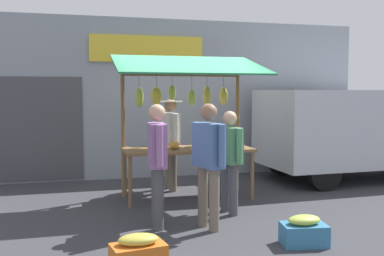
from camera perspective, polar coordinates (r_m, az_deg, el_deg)
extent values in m
plane|color=#38383D|center=(7.86, -0.56, -8.95)|extent=(40.00, 40.00, 0.00)
cube|color=#8C939E|center=(9.79, -3.73, 3.76)|extent=(9.00, 0.25, 3.40)
cube|color=yellow|center=(9.63, -5.72, 9.99)|extent=(2.40, 0.06, 0.56)
cube|color=#47474C|center=(9.54, -19.47, -0.12)|extent=(1.90, 0.04, 2.10)
cube|color=brown|center=(7.71, -0.57, -2.76)|extent=(2.20, 0.90, 0.05)
cylinder|color=brown|center=(7.21, -7.89, -6.85)|extent=(0.06, 0.06, 0.83)
cylinder|color=brown|center=(7.73, 7.69, -6.07)|extent=(0.06, 0.06, 0.83)
cylinder|color=brown|center=(7.98, -8.56, -5.76)|extent=(0.06, 0.06, 0.83)
cylinder|color=brown|center=(8.45, 5.66, -5.15)|extent=(0.06, 0.06, 0.83)
cylinder|color=brown|center=(7.88, -8.78, -0.31)|extent=(0.07, 0.07, 2.35)
cylinder|color=brown|center=(8.37, 5.81, 0.01)|extent=(0.07, 0.07, 2.35)
cylinder|color=brown|center=(8.04, -1.28, 6.80)|extent=(2.12, 0.06, 0.06)
cube|color=#23724C|center=(7.51, -0.29, 8.10)|extent=(2.50, 1.46, 0.39)
cylinder|color=brown|center=(8.27, 4.05, 5.98)|extent=(0.01, 0.01, 0.22)
ellipsoid|color=gold|center=(8.27, 4.04, 4.08)|extent=(0.16, 0.19, 0.33)
cylinder|color=brown|center=(8.15, 1.91, 6.07)|extent=(0.01, 0.01, 0.20)
ellipsoid|color=gold|center=(8.14, 1.91, 4.05)|extent=(0.18, 0.20, 0.38)
cylinder|color=brown|center=(8.02, -0.03, 5.86)|extent=(0.01, 0.01, 0.26)
ellipsoid|color=#B2CC4C|center=(8.02, -0.03, 3.89)|extent=(0.19, 0.21, 0.28)
cylinder|color=brown|center=(8.01, -2.54, 6.14)|extent=(0.01, 0.01, 0.18)
ellipsoid|color=#B2CC4C|center=(8.01, -2.54, 4.52)|extent=(0.19, 0.20, 0.27)
cylinder|color=brown|center=(7.90, -4.57, 6.03)|extent=(0.01, 0.01, 0.22)
ellipsoid|color=yellow|center=(7.90, -4.55, 4.09)|extent=(0.19, 0.15, 0.31)
cylinder|color=brown|center=(7.91, -6.77, 6.00)|extent=(0.01, 0.01, 0.22)
ellipsoid|color=#B2CC4C|center=(7.91, -6.75, 3.91)|extent=(0.18, 0.21, 0.35)
ellipsoid|color=gold|center=(7.78, -2.31, -2.14)|extent=(0.19, 0.14, 0.10)
sphere|color=#729E4C|center=(7.76, 1.88, -1.77)|extent=(0.20, 0.20, 0.20)
ellipsoid|color=orange|center=(7.55, -2.27, -2.19)|extent=(0.24, 0.26, 0.14)
cylinder|color=#726656|center=(8.60, -3.02, -4.90)|extent=(0.14, 0.14, 0.85)
cylinder|color=#726656|center=(8.33, -2.44, -5.20)|extent=(0.14, 0.14, 0.85)
cube|color=silver|center=(8.37, -2.75, -0.16)|extent=(0.27, 0.53, 0.60)
cylinder|color=silver|center=(8.67, -3.39, 0.16)|extent=(0.09, 0.09, 0.55)
cylinder|color=silver|center=(8.07, -2.07, -0.17)|extent=(0.09, 0.09, 0.55)
sphere|color=#A87A5B|center=(8.35, -2.77, 2.90)|extent=(0.23, 0.23, 0.23)
cylinder|color=beige|center=(8.35, -2.77, 3.38)|extent=(0.44, 0.44, 0.02)
cylinder|color=#4C4C51|center=(6.76, 5.31, -7.85)|extent=(0.14, 0.14, 0.77)
cylinder|color=#4C4C51|center=(6.98, 4.26, -7.45)|extent=(0.14, 0.14, 0.77)
cube|color=#518C5B|center=(6.76, 4.81, -2.19)|extent=(0.29, 0.50, 0.55)
cylinder|color=#518C5B|center=(6.51, 6.07, -2.27)|extent=(0.09, 0.09, 0.50)
cylinder|color=#518C5B|center=(7.02, 3.65, -1.76)|extent=(0.09, 0.09, 0.50)
sphere|color=tan|center=(6.73, 4.84, 1.27)|extent=(0.21, 0.21, 0.21)
cylinder|color=#4C4C51|center=(6.05, -4.29, -9.05)|extent=(0.14, 0.14, 0.83)
cylinder|color=#4C4C51|center=(6.32, -4.57, -8.46)|extent=(0.14, 0.14, 0.83)
cube|color=#93669E|center=(6.06, -4.47, -2.19)|extent=(0.26, 0.52, 0.59)
cylinder|color=#93669E|center=(5.75, -4.14, -2.32)|extent=(0.09, 0.09, 0.54)
cylinder|color=#93669E|center=(6.36, -4.78, -1.66)|extent=(0.09, 0.09, 0.54)
sphere|color=tan|center=(6.02, -4.50, 1.96)|extent=(0.23, 0.23, 0.23)
cylinder|color=#726656|center=(5.99, 2.84, -9.16)|extent=(0.14, 0.14, 0.84)
cylinder|color=#726656|center=(6.21, 1.40, -8.65)|extent=(0.14, 0.14, 0.84)
cube|color=#476B9E|center=(5.97, 2.13, -2.21)|extent=(0.35, 0.55, 0.59)
cylinder|color=#476B9E|center=(5.71, 3.84, -2.29)|extent=(0.09, 0.09, 0.55)
cylinder|color=#476B9E|center=(6.23, 0.55, -1.71)|extent=(0.09, 0.09, 0.55)
sphere|color=#8C664C|center=(5.94, 2.14, 2.02)|extent=(0.23, 0.23, 0.23)
cube|color=silver|center=(10.21, 21.13, 0.15)|extent=(4.46, 1.99, 1.55)
cube|color=black|center=(9.44, 14.82, 1.67)|extent=(1.46, 1.86, 0.68)
cylinder|color=black|center=(8.76, 16.53, -5.53)|extent=(0.67, 0.20, 0.66)
cylinder|color=black|center=(10.18, 11.40, -4.03)|extent=(0.67, 0.20, 0.66)
ellipsoid|color=gold|center=(4.74, -6.86, -13.92)|extent=(0.42, 0.25, 0.12)
cube|color=teal|center=(5.70, 14.06, -13.02)|extent=(0.58, 0.42, 0.26)
ellipsoid|color=#B2CC4C|center=(5.65, 14.10, -11.29)|extent=(0.40, 0.26, 0.12)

